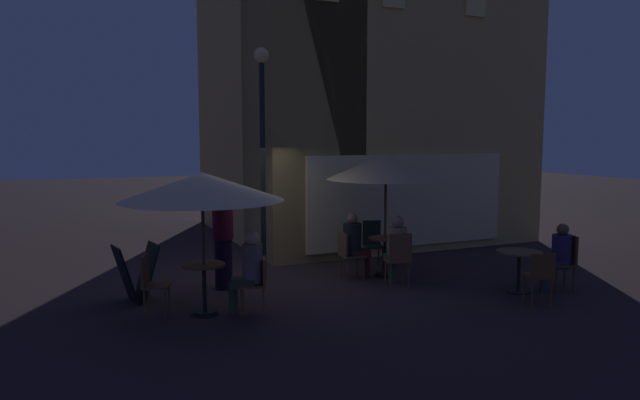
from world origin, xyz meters
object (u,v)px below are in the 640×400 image
Objects in this scene: cafe_chair_5 at (566,258)px; patron_standing_4 at (223,243)px; cafe_table_2 at (519,262)px; cafe_chair_4 at (348,251)px; patron_seated_1 at (396,246)px; cafe_chair_1 at (258,280)px; patron_seated_3 at (559,253)px; cafe_chair_3 at (373,240)px; patron_seated_2 at (355,242)px; menu_sandwich_board at (136,273)px; cafe_table_1 at (385,250)px; cafe_table_0 at (204,280)px; cafe_chair_6 at (540,273)px; cafe_chair_2 at (399,255)px; patio_umbrella_0 at (202,187)px; street_lamp_near_corner at (262,130)px; patio_umbrella_1 at (386,167)px; cafe_chair_0 at (151,280)px; patron_seated_0 at (249,267)px.

cafe_chair_5 is 6.05m from patron_standing_4.
cafe_table_2 is 3.08m from cafe_chair_4.
cafe_chair_4 is 0.70× the size of patron_seated_1.
patron_seated_3 is (5.20, -0.92, 0.16)m from cafe_chair_1.
patron_seated_2 is (-0.82, -0.78, 0.15)m from cafe_chair_3.
menu_sandwich_board is 4.62m from cafe_table_1.
cafe_table_0 is 0.90× the size of cafe_chair_6.
cafe_chair_2 is 0.83× the size of patron_seated_3.
patio_umbrella_0 is at bearing 7.07° from cafe_chair_5.
street_lamp_near_corner is 1.81× the size of patio_umbrella_1.
cafe_table_1 is 0.60× the size of patron_seated_2.
patron_seated_3 reaches higher than cafe_chair_2.
cafe_chair_0 is at bearing -163.54° from cafe_chair_4.
cafe_table_0 is 3.58m from patron_seated_1.
patron_seated_3 is (2.22, -2.18, 0.17)m from cafe_table_1.
cafe_chair_1 is at bearing 0.94° from cafe_chair_0.
patron_seated_2 is (-0.45, 0.77, -0.02)m from patron_seated_1.
cafe_chair_2 is at bearing -22.27° from menu_sandwich_board.
cafe_chair_4 reaches higher than cafe_table_2.
cafe_chair_1 is at bearing 115.15° from patron_seated_1.
patron_seated_3 is at bearing 46.90° from cafe_chair_3.
cafe_chair_3 is (4.81, 0.71, 0.08)m from menu_sandwich_board.
patron_seated_0 is (-4.36, 1.52, 0.18)m from cafe_chair_6.
patio_umbrella_1 is 1.55m from patron_seated_2.
cafe_chair_2 reaches higher than cafe_chair_3.
patio_umbrella_0 is at bearing 91.24° from cafe_chair_6.
cafe_chair_2 is 1.11× the size of cafe_chair_4.
cafe_chair_3 reaches higher than cafe_table_2.
cafe_chair_0 is (-4.50, -0.72, -1.58)m from patio_umbrella_1.
cafe_chair_1 is 1.66m from patron_standing_4.
cafe_chair_6 reaches higher than cafe_table_2.
menu_sandwich_board reaches higher than cafe_table_1.
cafe_chair_1 is 5.42m from cafe_chair_5.
patron_seated_0 is at bearing -18.74° from patio_umbrella_0.
cafe_table_2 is (5.29, -0.95, 0.00)m from cafe_table_0.
cafe_table_1 is 1.62m from patio_umbrella_1.
cafe_chair_2 is 1.01m from patron_seated_2.
cafe_table_1 is at bearing 128.30° from cafe_table_2.
cafe_table_2 is 0.87× the size of cafe_chair_6.
cafe_table_2 is at bearing 38.82° from cafe_chair_3.
patio_umbrella_1 reaches higher than menu_sandwich_board.
cafe_chair_5 reaches higher than cafe_chair_1.
patron_seated_0 is 0.78× the size of patron_standing_4.
patio_umbrella_1 is 2.39× the size of cafe_chair_2.
cafe_chair_1 is (0.77, -0.26, -1.44)m from patio_umbrella_0.
patio_umbrella_1 is 3.61m from cafe_chair_1.
cafe_chair_3 is at bearing -36.20° from cafe_chair_5.
street_lamp_near_corner is 5.69× the size of cafe_table_1.
cafe_chair_3 is (2.41, 0.10, -2.26)m from street_lamp_near_corner.
cafe_chair_5 is 0.17m from patron_seated_3.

